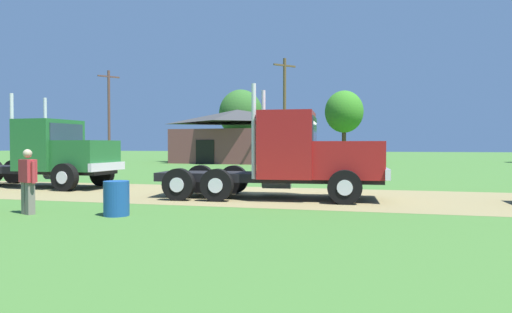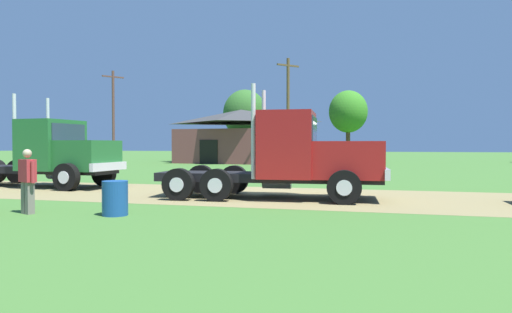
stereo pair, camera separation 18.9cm
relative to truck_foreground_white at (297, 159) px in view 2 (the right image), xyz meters
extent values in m
plane|color=#3F6D2C|center=(-0.43, 0.60, -1.32)|extent=(200.00, 200.00, 0.00)
cube|color=olive|center=(-0.43, 0.60, -1.31)|extent=(120.00, 6.17, 0.01)
cube|color=black|center=(-0.96, -0.08, -0.62)|extent=(7.44, 2.02, 0.28)
cube|color=maroon|center=(1.63, 0.09, -0.03)|extent=(2.30, 2.16, 1.18)
cube|color=silver|center=(2.76, 0.17, -0.44)|extent=(0.30, 2.22, 0.32)
cube|color=maroon|center=(-0.29, -0.03, 0.45)|extent=(1.84, 2.41, 2.13)
cube|color=#2D3D4C|center=(0.57, 0.02, 0.88)|extent=(0.17, 1.92, 0.94)
cylinder|color=silver|center=(-1.32, 0.81, 0.87)|extent=(0.14, 0.14, 2.97)
cylinder|color=silver|center=(-1.20, -1.01, 0.87)|extent=(0.14, 0.14, 2.97)
cylinder|color=silver|center=(-0.87, 0.94, -0.83)|extent=(1.03, 0.58, 0.52)
cylinder|color=black|center=(1.45, 1.24, -0.81)|extent=(1.04, 0.37, 1.02)
cylinder|color=silver|center=(1.44, 1.39, -0.81)|extent=(0.46, 0.07, 0.46)
cylinder|color=black|center=(1.60, -1.06, -0.81)|extent=(1.04, 0.37, 1.02)
cylinder|color=silver|center=(1.61, -1.22, -0.81)|extent=(0.46, 0.07, 0.46)
cylinder|color=black|center=(-3.71, 0.90, -0.81)|extent=(1.04, 0.37, 1.02)
cylinder|color=silver|center=(-3.72, 1.06, -0.81)|extent=(0.46, 0.07, 0.46)
cylinder|color=black|center=(-3.55, -1.40, -0.81)|extent=(1.04, 0.37, 1.02)
cylinder|color=silver|center=(-3.54, -1.56, -0.81)|extent=(0.46, 0.07, 0.46)
cylinder|color=black|center=(-2.46, 0.98, -0.81)|extent=(1.04, 0.37, 1.02)
cylinder|color=silver|center=(-2.47, 1.14, -0.81)|extent=(0.46, 0.07, 0.46)
cylinder|color=black|center=(-2.31, -1.32, -0.81)|extent=(1.04, 0.37, 1.02)
cylinder|color=silver|center=(-2.30, -1.48, -0.81)|extent=(0.46, 0.07, 0.46)
cube|color=black|center=(-11.80, 1.47, -0.60)|extent=(8.00, 1.89, 0.28)
cube|color=#23662D|center=(-8.77, 1.34, 0.01)|extent=(1.95, 2.10, 1.22)
cube|color=silver|center=(-7.79, 1.30, -0.42)|extent=(0.26, 2.22, 0.32)
cube|color=#23662D|center=(-10.56, 1.42, 0.44)|extent=(1.83, 2.39, 2.07)
cube|color=#2D3D4C|center=(-9.68, 1.38, 0.85)|extent=(0.12, 1.93, 0.91)
cylinder|color=silver|center=(-11.51, 2.38, 0.95)|extent=(0.14, 0.14, 3.10)
cylinder|color=silver|center=(-11.59, 0.55, 0.95)|extent=(0.14, 0.14, 3.10)
cylinder|color=silver|center=(-11.04, 2.45, -0.81)|extent=(1.02, 0.56, 0.52)
cylinder|color=black|center=(-8.81, 2.50, -0.79)|extent=(1.08, 0.35, 1.06)
cylinder|color=silver|center=(-8.80, 2.66, -0.79)|extent=(0.48, 0.06, 0.48)
cylinder|color=black|center=(-8.91, 0.19, -0.79)|extent=(1.08, 0.35, 1.06)
cylinder|color=silver|center=(-8.92, 0.03, -0.79)|extent=(0.48, 0.06, 0.48)
cylinder|color=black|center=(-13.47, 2.70, -0.79)|extent=(1.08, 0.35, 1.06)
cylinder|color=silver|center=(-13.46, 2.86, -0.79)|extent=(0.48, 0.06, 0.48)
cube|color=#B22D33|center=(-6.10, -4.97, -0.21)|extent=(0.51, 0.40, 0.58)
sphere|color=tan|center=(-6.10, -4.97, 0.23)|extent=(0.22, 0.22, 0.22)
cube|color=slate|center=(-6.01, -5.01, -0.91)|extent=(0.21, 0.23, 0.82)
cube|color=slate|center=(-6.19, -4.94, -0.91)|extent=(0.21, 0.23, 0.82)
cylinder|color=#B22D33|center=(-5.85, -5.07, -0.24)|extent=(0.10, 0.10, 0.55)
cylinder|color=#B22D33|center=(-6.35, -4.87, -0.24)|extent=(0.10, 0.10, 0.55)
cylinder|color=#19478C|center=(-3.79, -4.63, -0.88)|extent=(0.63, 0.63, 0.87)
cube|color=brown|center=(-10.44, 28.26, 0.29)|extent=(11.42, 8.71, 3.22)
pyramid|color=#383838|center=(-10.44, 28.26, 3.22)|extent=(12.00, 9.14, 1.32)
cube|color=black|center=(-12.35, 24.35, -0.22)|extent=(1.80, 0.18, 2.20)
cylinder|color=brown|center=(-22.93, 25.62, 3.23)|extent=(0.26, 0.26, 9.10)
cube|color=brown|center=(-22.93, 25.62, 7.18)|extent=(1.42, 1.85, 0.14)
cylinder|color=brown|center=(-4.74, 22.98, 3.17)|extent=(0.26, 0.26, 8.98)
cube|color=brown|center=(-4.74, 22.98, 7.06)|extent=(1.61, 1.70, 0.14)
cylinder|color=#513823|center=(-12.40, 36.30, 0.35)|extent=(0.44, 0.44, 3.33)
ellipsoid|color=#2E6024|center=(-12.40, 36.30, 4.04)|extent=(5.07, 5.07, 5.58)
cylinder|color=#513823|center=(-0.43, 33.44, 0.48)|extent=(0.44, 0.44, 3.60)
ellipsoid|color=#347A20|center=(-0.43, 33.44, 3.87)|extent=(3.97, 3.97, 4.36)
camera|label=1|loc=(2.36, -14.77, 0.46)|focal=32.08mm
camera|label=2|loc=(2.55, -14.72, 0.46)|focal=32.08mm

